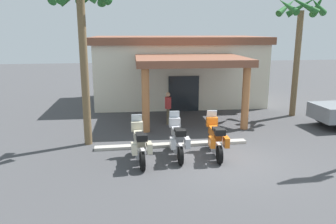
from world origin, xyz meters
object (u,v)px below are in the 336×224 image
Objects in this scene: palm_tree_roadside at (81,16)px; motorcycle_silver at (177,139)px; motel_building at (178,69)px; motorcycle_orange at (216,139)px; motorcycle_cream at (140,144)px; palm_tree_near_portico at (300,25)px; pedestrian at (168,106)px.

motorcycle_silver is at bearing -31.23° from palm_tree_roadside.
motel_building is 5.03× the size of motorcycle_orange.
motorcycle_cream and motorcycle_orange have the same top height.
motorcycle_silver is 0.33× the size of palm_tree_near_portico.
motorcycle_silver is 4.68m from pedestrian.
motel_building is at bearing 56.66° from palm_tree_roadside.
motorcycle_cream is (-3.27, -10.47, -1.51)m from motel_building.
motel_building is 10.40m from motorcycle_silver.
pedestrian is (1.80, 5.00, 0.26)m from motorcycle_cream.
motorcycle_silver is (1.45, 0.34, 0.00)m from motorcycle_cream.
palm_tree_roadside is (-4.91, 2.21, 4.55)m from motorcycle_orange.
motorcycle_silver is 0.32× the size of palm_tree_roadside.
motorcycle_cream is 0.32× the size of palm_tree_roadside.
palm_tree_near_portico is (5.76, -4.77, 2.78)m from motel_building.
motel_building is 7.98m from palm_tree_near_portico.
motel_building reaches higher than pedestrian.
pedestrian reaches higher than motorcycle_silver.
motorcycle_cream is 5.32m from pedestrian.
palm_tree_near_portico is at bearing -43.59° from motorcycle_orange.
palm_tree_near_portico is at bearing -53.16° from motorcycle_silver.
motorcycle_cream is 1.49m from motorcycle_silver.
motel_building is 1.68× the size of palm_tree_near_portico.
motorcycle_cream is 1.00× the size of motorcycle_orange.
motorcycle_cream is at bearing -104.70° from motel_building.
motorcycle_orange is 1.33× the size of pedestrian.
pedestrian is 0.24× the size of palm_tree_roadside.
motel_building is 5.03× the size of motorcycle_silver.
motorcycle_silver is at bearing 90.06° from motorcycle_orange.
motel_building is 11.07m from motorcycle_cream.
motorcycle_cream is at bearing 104.75° from motorcycle_silver.
pedestrian is at bearing 17.63° from motorcycle_orange.
pedestrian is at bearing -22.51° from motorcycle_cream.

